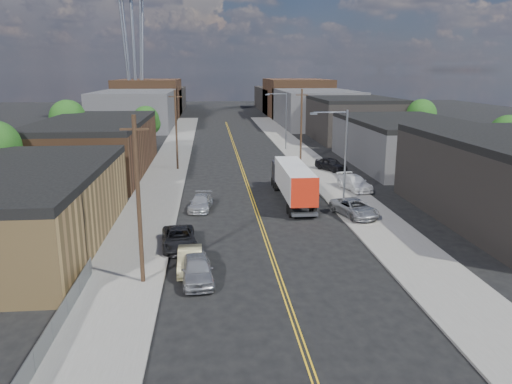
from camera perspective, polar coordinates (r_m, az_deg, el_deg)
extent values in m
plane|color=black|center=(79.17, -2.33, 4.75)|extent=(260.00, 260.00, 0.00)
cube|color=gold|center=(64.42, -1.62, 2.67)|extent=(0.32, 120.00, 0.01)
cube|color=slate|center=(64.51, -10.08, 2.54)|extent=(5.00, 140.00, 0.15)
cube|color=slate|center=(65.70, 6.69, 2.87)|extent=(5.00, 140.00, 0.15)
cube|color=olive|center=(39.93, -25.58, -1.94)|extent=(12.00, 22.00, 5.00)
cube|color=black|center=(39.33, -26.00, 1.99)|extent=(12.00, 22.00, 0.60)
cube|color=#492F1D|center=(64.33, -17.85, 4.71)|extent=(12.00, 26.00, 6.00)
cube|color=black|center=(63.93, -18.07, 7.63)|extent=(12.00, 26.00, 0.60)
cube|color=navy|center=(43.58, 21.04, 1.21)|extent=(0.30, 20.00, 0.80)
cube|color=#363638|center=(69.86, 16.70, 5.25)|extent=(14.00, 24.00, 5.50)
cube|color=black|center=(69.50, 16.88, 7.74)|extent=(14.00, 24.00, 0.60)
cube|color=black|center=(94.21, 10.86, 8.10)|extent=(14.00, 22.00, 7.00)
cube|color=black|center=(93.93, 10.97, 10.41)|extent=(14.00, 22.00, 0.60)
cube|color=#363638|center=(114.52, -13.49, 9.18)|extent=(16.00, 30.00, 8.00)
cube|color=#363638|center=(115.93, 6.75, 9.51)|extent=(16.00, 30.00, 8.00)
cube|color=#492F1D|center=(139.21, -12.10, 10.41)|extent=(16.00, 26.00, 10.00)
cube|color=#492F1D|center=(140.37, 4.63, 10.69)|extent=(16.00, 26.00, 10.00)
cube|color=black|center=(159.14, -11.26, 10.29)|extent=(16.00, 40.00, 7.00)
cube|color=black|center=(160.16, 3.37, 10.55)|extent=(16.00, 40.00, 7.00)
cylinder|color=gray|center=(129.37, -13.75, 14.53)|extent=(0.80, 0.80, 30.00)
cylinder|color=gray|center=(127.89, -14.67, 14.49)|extent=(1.94, 1.94, 29.98)
cylinder|color=gray|center=(127.39, -13.06, 14.59)|extent=(1.94, 1.94, 29.98)
cylinder|color=gray|center=(131.37, -14.42, 14.48)|extent=(1.94, 1.94, 29.98)
cylinder|color=gray|center=(130.88, -12.85, 14.57)|extent=(1.94, 1.94, 29.98)
cylinder|color=gray|center=(45.44, 10.17, 3.56)|extent=(0.18, 0.18, 9.00)
cylinder|color=gray|center=(44.51, 8.52, 9.00)|extent=(3.00, 0.12, 0.12)
cube|color=gray|center=(44.19, 6.60, 8.89)|extent=(0.60, 0.25, 0.18)
cylinder|color=gray|center=(79.41, 3.46, 8.03)|extent=(0.18, 0.18, 9.00)
cylinder|color=gray|center=(78.89, 2.41, 11.14)|extent=(3.00, 0.12, 0.12)
cube|color=gray|center=(78.70, 1.31, 11.07)|extent=(0.60, 0.25, 0.18)
cylinder|color=black|center=(29.34, -13.27, -1.18)|extent=(0.26, 0.26, 10.00)
cube|color=black|center=(28.57, -13.73, 6.99)|extent=(1.60, 0.12, 0.12)
cylinder|color=black|center=(63.66, -9.09, 6.93)|extent=(0.26, 0.26, 10.00)
cube|color=black|center=(63.31, -9.24, 10.70)|extent=(1.60, 0.12, 0.12)
cylinder|color=black|center=(67.63, 5.19, 7.43)|extent=(0.26, 0.26, 10.00)
cube|color=black|center=(67.30, 5.27, 10.99)|extent=(1.60, 0.12, 0.12)
cube|color=slate|center=(25.69, -22.25, -14.62)|extent=(0.02, 16.00, 1.20)
cube|color=slate|center=(25.42, -22.37, -13.43)|extent=(0.05, 16.00, 0.05)
sphere|color=#183B10|center=(52.68, -26.87, 3.86)|extent=(3.74, 3.74, 3.74)
cylinder|color=black|center=(76.44, -20.49, 5.27)|extent=(0.36, 0.36, 4.50)
sphere|color=#183B10|center=(76.04, -20.72, 7.95)|extent=(5.04, 5.04, 5.04)
sphere|color=#183B10|center=(76.26, -20.17, 7.33)|extent=(3.96, 3.96, 3.96)
sphere|color=#183B10|center=(75.85, -21.12, 7.42)|extent=(3.60, 3.60, 3.60)
cylinder|color=black|center=(81.39, -12.37, 6.02)|extent=(0.36, 0.36, 3.75)
sphere|color=#183B10|center=(81.06, -12.48, 8.12)|extent=(4.20, 4.20, 4.20)
sphere|color=#183B10|center=(81.35, -12.00, 7.63)|extent=(3.30, 3.30, 3.30)
sphere|color=#183B10|center=(80.77, -12.85, 7.71)|extent=(3.00, 3.00, 3.00)
cylinder|color=black|center=(64.76, 26.53, 3.08)|extent=(0.36, 0.36, 4.00)
sphere|color=#183B10|center=(64.33, 26.84, 5.88)|extent=(4.48, 4.48, 4.48)
sphere|color=#183B10|center=(64.99, 27.07, 5.20)|extent=(3.52, 3.52, 3.52)
sphere|color=#183B10|center=(63.79, 26.59, 5.34)|extent=(3.20, 3.20, 3.20)
cylinder|color=black|center=(85.81, 18.21, 6.21)|extent=(0.36, 0.36, 4.25)
sphere|color=#183B10|center=(85.47, 18.38, 8.46)|extent=(4.76, 4.76, 4.76)
sphere|color=#183B10|center=(86.06, 18.63, 7.91)|extent=(3.74, 3.74, 3.74)
sphere|color=#183B10|center=(84.96, 18.14, 8.05)|extent=(3.40, 3.40, 3.40)
cube|color=silver|center=(47.20, 4.38, 1.47)|extent=(2.45, 10.94, 2.55)
cube|color=#A61D0C|center=(41.97, 5.62, -0.11)|extent=(2.39, 0.14, 2.57)
cube|color=gray|center=(42.45, 5.56, -2.56)|extent=(2.25, 0.62, 0.25)
cube|color=black|center=(53.90, 3.17, 1.99)|extent=(2.30, 2.93, 2.82)
cylinder|color=black|center=(43.78, 5.22, -2.10)|extent=(2.37, 0.93, 0.91)
cylinder|color=black|center=(54.10, 3.15, 1.00)|extent=(2.28, 0.93, 0.91)
imported|color=#9EA0A3|center=(30.40, -6.77, -8.74)|extent=(2.26, 4.79, 1.58)
imported|color=#8D855C|center=(32.06, -7.55, -7.70)|extent=(1.58, 4.34, 1.42)
imported|color=black|center=(36.11, -8.79, -5.26)|extent=(2.82, 5.29, 1.41)
imported|color=#B2B5B8|center=(45.63, -6.33, -1.20)|extent=(2.47, 4.80, 1.33)
imported|color=#9FA0A3|center=(43.64, 11.19, -1.79)|extent=(3.77, 5.69, 1.45)
imported|color=white|center=(53.29, 11.22, 1.05)|extent=(3.13, 5.51, 1.50)
imported|color=black|center=(63.20, 8.56, 3.18)|extent=(3.82, 5.00, 1.59)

